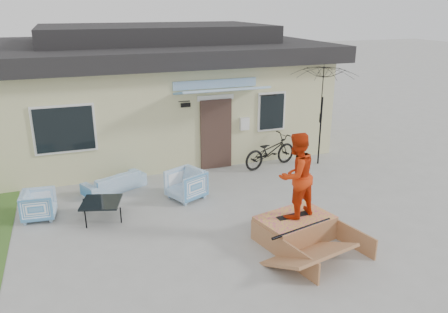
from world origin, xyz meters
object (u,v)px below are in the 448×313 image
object	(u,v)px
skate_ramp	(295,228)
skater	(296,174)
patio_umbrella	(322,109)
bicycle	(270,148)
loveseat	(114,179)
skateboard	(294,215)
coffee_table	(102,210)
armchair_left	(39,204)
armchair_right	(186,183)

from	to	relation	value
skate_ramp	skater	distance (m)	1.20
patio_umbrella	bicycle	bearing A→B (deg)	169.45
loveseat	skateboard	xyz separation A→B (m)	(3.27, -3.88, 0.20)
coffee_table	patio_umbrella	size ratio (longest dim) A/B	0.39
bicycle	skateboard	world-z (taller)	bicycle
bicycle	skate_ramp	distance (m)	4.43
armchair_left	skateboard	xyz separation A→B (m)	(5.09, -2.78, 0.16)
armchair_left	bicycle	bearing A→B (deg)	-72.67
bicycle	skate_ramp	size ratio (longest dim) A/B	0.93
armchair_left	coffee_table	xyz separation A→B (m)	(1.36, -0.48, -0.16)
coffee_table	skate_ramp	bearing A→B (deg)	-32.08
armchair_left	skateboard	world-z (taller)	armchair_left
skateboard	skater	world-z (taller)	skater
armchair_right	skate_ramp	size ratio (longest dim) A/B	0.42
skater	loveseat	bearing A→B (deg)	-67.43
bicycle	coffee_table	bearing A→B (deg)	95.20
loveseat	bicycle	world-z (taller)	bicycle
armchair_right	armchair_left	bearing A→B (deg)	-115.92
skate_ramp	skater	xyz separation A→B (m)	(-0.01, 0.05, 1.20)
patio_umbrella	loveseat	bearing A→B (deg)	179.80
bicycle	skateboard	bearing A→B (deg)	146.63
patio_umbrella	skate_ramp	bearing A→B (deg)	-126.86
armchair_right	skate_ramp	distance (m)	3.21
coffee_table	skateboard	world-z (taller)	skateboard
loveseat	skate_ramp	bearing A→B (deg)	105.71
armchair_right	skateboard	size ratio (longest dim) A/B	1.10
bicycle	skater	distance (m)	4.46
skateboard	armchair_right	bearing A→B (deg)	116.51
armchair_left	bicycle	world-z (taller)	bicycle
armchair_right	skateboard	xyz separation A→B (m)	(1.61, -2.72, 0.11)
loveseat	armchair_left	world-z (taller)	armchair_left
armchair_left	armchair_right	world-z (taller)	armchair_right
armchair_left	coffee_table	bearing A→B (deg)	-103.97
bicycle	patio_umbrella	distance (m)	1.93
armchair_right	skater	distance (m)	3.32
skateboard	skate_ramp	bearing A→B (deg)	-81.01
armchair_right	skate_ramp	world-z (taller)	armchair_right
skater	skateboard	bearing A→B (deg)	72.42
armchair_right	patio_umbrella	bearing A→B (deg)	79.16
armchair_left	patio_umbrella	size ratio (longest dim) A/B	0.33
armchair_left	armchair_right	xyz separation A→B (m)	(3.48, -0.06, 0.05)
armchair_left	armchair_right	distance (m)	3.48
bicycle	loveseat	bearing A→B (deg)	78.73
loveseat	armchair_right	xyz separation A→B (m)	(1.66, -1.16, 0.09)
armchair_left	skate_ramp	distance (m)	5.83
bicycle	skater	bearing A→B (deg)	146.63
armchair_right	skateboard	distance (m)	3.16
loveseat	armchair_right	world-z (taller)	armchair_right
bicycle	skate_ramp	world-z (taller)	bicycle
skateboard	patio_umbrella	bearing A→B (deg)	48.58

